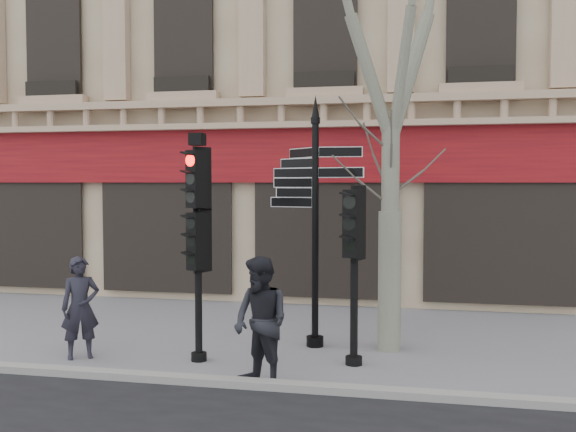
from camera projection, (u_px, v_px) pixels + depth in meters
name	position (u px, v px, depth m)	size (l,w,h in m)	color
ground	(281.00, 362.00, 10.54)	(80.00, 80.00, 0.00)	slate
kerb	(261.00, 385.00, 9.17)	(80.00, 0.25, 0.12)	gray
building	(357.00, 9.00, 22.28)	(28.00, 15.52, 18.00)	tan
fingerpost	(315.00, 178.00, 11.40)	(2.47, 2.47, 4.50)	black
traffic_signal_main	(198.00, 218.00, 10.49)	(0.50, 0.43, 3.75)	black
traffic_signal_secondary	(354.00, 243.00, 10.28)	(0.57, 0.48, 2.84)	black
pedestrian_a	(80.00, 308.00, 10.73)	(0.62, 0.41, 1.71)	black
pedestrian_b	(261.00, 322.00, 9.22)	(0.92, 0.71, 1.89)	black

